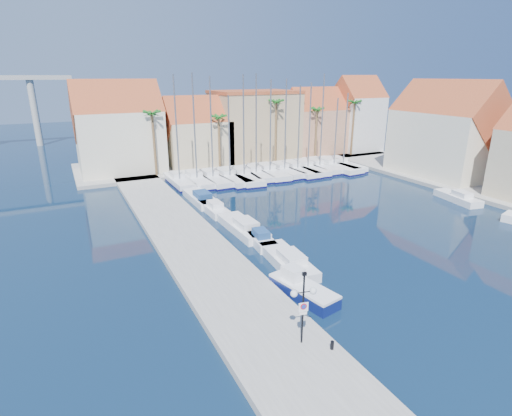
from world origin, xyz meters
The scene contains 37 objects.
ground centered at (0.00, 0.00, 0.00)m, with size 260.00×260.00×0.00m, color #081931.
quay_west centered at (-9.00, 13.50, 0.25)m, with size 6.00×77.00×0.50m, color gray.
shore_north centered at (10.00, 48.00, 0.25)m, with size 54.00×16.00×0.50m, color gray.
shore_east centered at (32.00, 15.00, 0.25)m, with size 12.00×60.00×0.50m, color gray.
lamp_post centered at (-7.76, -0.46, 3.34)m, with size 1.45×0.60×4.32m.
bollard centered at (-6.60, -1.67, 0.74)m, with size 0.19×0.19×0.49m, color black.
fishing_boat centered at (-4.68, 4.35, 0.61)m, with size 2.81×5.53×1.85m.
motorboat_west_0 centered at (-3.20, 8.70, 0.51)m, with size 2.74×7.07×1.40m.
motorboat_west_1 centered at (-3.16, 13.90, 0.51)m, with size 2.18×5.31×1.40m.
motorboat_west_2 centered at (-3.33, 17.03, 0.51)m, with size 2.49×7.46×1.40m.
motorboat_west_3 centered at (-3.90, 23.70, 0.51)m, with size 1.90×5.69×1.40m.
motorboat_west_4 centered at (-3.92, 28.02, 0.51)m, with size 2.34×7.26×1.40m.
motorboat_east_1 centered at (23.98, 14.47, 0.51)m, with size 2.99×6.35×1.40m.
sailboat_0 centered at (-4.12, 36.88, 0.64)m, with size 2.43×8.82×14.61m.
sailboat_1 centered at (-1.76, 36.55, 0.62)m, with size 2.68×9.79×14.83m.
sailboat_2 centered at (0.44, 36.16, 0.61)m, with size 3.03×9.97×14.40m.
sailboat_3 centered at (2.80, 35.76, 0.57)m, with size 3.67×10.76×11.93m.
sailboat_4 centered at (4.99, 35.51, 0.59)m, with size 3.86×11.33×14.60m.
sailboat_5 centered at (7.23, 36.04, 0.63)m, with size 3.29×9.63×14.72m.
sailboat_6 centered at (9.57, 36.20, 0.59)m, with size 3.39×10.77×13.95m.
sailboat_7 centered at (11.92, 35.93, 0.62)m, with size 3.01×9.51×14.03m.
sailboat_8 centered at (14.14, 35.77, 0.58)m, with size 3.04×10.66×13.13m.
sailboat_9 centered at (16.19, 35.96, 0.59)m, with size 3.54×10.85×13.46m.
sailboat_10 centered at (18.29, 35.80, 0.63)m, with size 2.82×9.53×14.71m.
sailboat_11 centered at (20.88, 35.76, 0.55)m, with size 4.05×12.17×11.17m.
sailboat_12 centered at (22.82, 35.67, 0.57)m, with size 3.18×10.59×11.87m.
building_0 centered at (-10.00, 47.00, 6.52)m, with size 12.30×9.00×13.50m.
building_1 centered at (2.00, 47.00, 5.30)m, with size 10.30×8.00×11.00m.
building_2 centered at (13.00, 48.00, 6.26)m, with size 14.20×10.20×11.50m.
building_3 centered at (25.00, 47.00, 5.86)m, with size 10.30×8.00×12.00m.
building_4 centered at (34.00, 46.00, 6.97)m, with size 8.30×8.00×14.00m.
building_6 centered at (32.00, 24.00, 6.52)m, with size 9.00×14.30×13.50m.
palm_0 centered at (-6.00, 42.00, 9.08)m, with size 2.60×2.60×10.15m.
palm_1 centered at (4.00, 42.00, 8.14)m, with size 2.60×2.60×9.15m.
palm_2 centered at (14.00, 42.00, 10.02)m, with size 2.60×2.60×11.15m.
palm_3 centered at (22.00, 42.00, 8.61)m, with size 2.60×2.60×9.65m.
palm_4 centered at (30.00, 42.00, 9.55)m, with size 2.60×2.60×10.65m.
Camera 1 is at (-18.21, -15.97, 14.53)m, focal length 28.00 mm.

